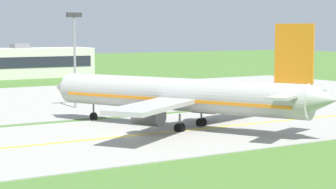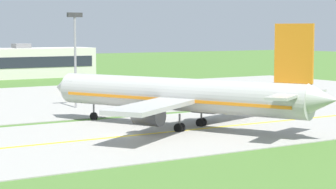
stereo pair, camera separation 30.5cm
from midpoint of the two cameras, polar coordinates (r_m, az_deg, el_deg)
The scene contains 7 objects.
ground_plane at distance 73.47m, azimuth -3.06°, elevation -3.71°, with size 500.00×500.00×0.00m, color #47702D.
taxiway_strip at distance 73.47m, azimuth -3.06°, elevation -3.67°, with size 240.00×28.00×0.10m, color #9E9B93.
apron_pad at distance 115.27m, azimuth -8.92°, elevation -0.35°, with size 140.00×52.00×0.10m, color #9E9B93.
taxiway_centreline at distance 73.46m, azimuth -3.06°, elevation -3.62°, with size 220.00×0.60×0.01m, color yellow.
airplane_lead at distance 78.72m, azimuth 1.19°, elevation -0.04°, with size 30.82×37.24×12.70m.
service_truck_baggage at distance 127.34m, azimuth -7.69°, elevation 0.89°, with size 5.68×5.71×2.60m.
apron_light_mast at distance 100.24m, azimuth -8.10°, elevation 4.09°, with size 2.40×0.50×14.70m.
Camera 2 is at (-35.20, -63.40, 11.87)m, focal length 69.19 mm.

